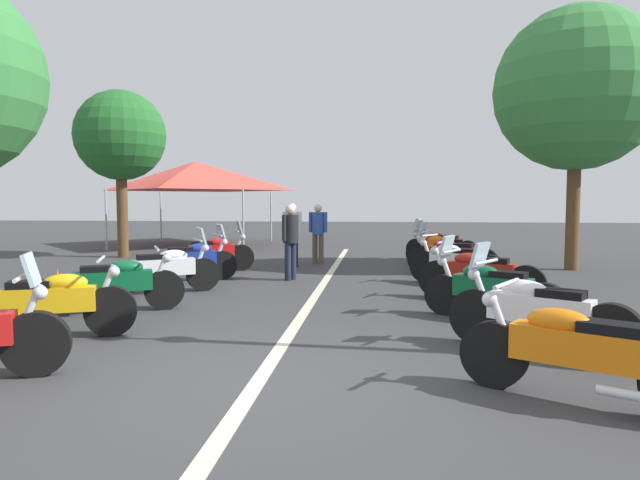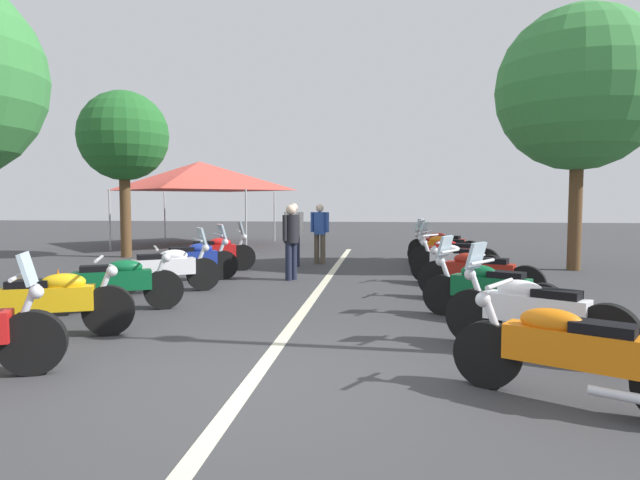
{
  "view_description": "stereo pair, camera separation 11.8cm",
  "coord_description": "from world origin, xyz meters",
  "views": [
    {
      "loc": [
        -4.94,
        -1.12,
        1.71
      ],
      "look_at": [
        5.67,
        0.0,
        0.95
      ],
      "focal_mm": 31.12,
      "sensor_mm": 36.0,
      "label": 1
    },
    {
      "loc": [
        -4.94,
        -1.24,
        1.71
      ],
      "look_at": [
        5.67,
        0.0,
        0.95
      ],
      "focal_mm": 31.12,
      "sensor_mm": 36.0,
      "label": 2
    }
  ],
  "objects": [
    {
      "name": "ground_plane",
      "position": [
        0.0,
        0.0,
        0.0
      ],
      "size": [
        80.0,
        80.0,
        0.0
      ],
      "primitive_type": "plane",
      "color": "#38383A"
    },
    {
      "name": "lane_centre_stripe",
      "position": [
        4.69,
        0.0,
        0.0
      ],
      "size": [
        19.55,
        0.16,
        0.01
      ],
      "primitive_type": "cube",
      "color": "beige",
      "rests_on": "ground_plane"
    },
    {
      "name": "motorcycle_left_row_1",
      "position": [
        1.4,
        2.86,
        0.46
      ],
      "size": [
        0.95,
        1.95,
        1.0
      ],
      "rotation": [
        0.0,
        0.0,
        -1.2
      ],
      "color": "black",
      "rests_on": "ground_plane"
    },
    {
      "name": "motorcycle_left_row_2",
      "position": [
        3.05,
        2.87,
        0.45
      ],
      "size": [
        1.12,
        1.94,
        0.99
      ],
      "rotation": [
        0.0,
        0.0,
        -1.1
      ],
      "color": "black",
      "rests_on": "ground_plane"
    },
    {
      "name": "motorcycle_left_row_3",
      "position": [
        4.82,
        2.77,
        0.46
      ],
      "size": [
        1.26,
        1.83,
        1.2
      ],
      "rotation": [
        0.0,
        0.0,
        -0.99
      ],
      "color": "black",
      "rests_on": "ground_plane"
    },
    {
      "name": "motorcycle_left_row_4",
      "position": [
        6.34,
        2.78,
        0.46
      ],
      "size": [
        1.2,
        1.74,
        1.2
      ],
      "rotation": [
        0.0,
        0.0,
        -0.99
      ],
      "color": "black",
      "rests_on": "ground_plane"
    },
    {
      "name": "motorcycle_left_row_5",
      "position": [
        8.0,
        2.85,
        0.47
      ],
      "size": [
        1.0,
        1.94,
        1.21
      ],
      "rotation": [
        0.0,
        0.0,
        -1.16
      ],
      "color": "black",
      "rests_on": "ground_plane"
    },
    {
      "name": "motorcycle_right_row_0",
      "position": [
        -0.18,
        -2.79,
        0.45
      ],
      "size": [
        1.18,
        1.85,
        0.98
      ],
      "rotation": [
        0.0,
        0.0,
        1.04
      ],
      "color": "black",
      "rests_on": "ground_plane"
    },
    {
      "name": "motorcycle_right_row_1",
      "position": [
        1.36,
        -2.88,
        0.47
      ],
      "size": [
        1.28,
        1.84,
        1.22
      ],
      "rotation": [
        0.0,
        0.0,
        0.99
      ],
      "color": "black",
      "rests_on": "ground_plane"
    },
    {
      "name": "motorcycle_right_row_2",
      "position": [
        3.09,
        -2.71,
        0.46
      ],
      "size": [
        1.15,
        1.84,
        1.19
      ],
      "rotation": [
        0.0,
        0.0,
        1.05
      ],
      "color": "black",
      "rests_on": "ground_plane"
    },
    {
      "name": "motorcycle_right_row_3",
      "position": [
        4.67,
        -2.83,
        0.46
      ],
      "size": [
        1.03,
        2.04,
        1.01
      ],
      "rotation": [
        0.0,
        0.0,
        1.18
      ],
      "color": "black",
      "rests_on": "ground_plane"
    },
    {
      "name": "motorcycle_right_row_4",
      "position": [
        6.35,
        -2.67,
        0.47
      ],
      "size": [
        1.28,
        1.8,
        1.01
      ],
      "rotation": [
        0.0,
        0.0,
        0.98
      ],
      "color": "black",
      "rests_on": "ground_plane"
    },
    {
      "name": "motorcycle_right_row_5",
      "position": [
        7.85,
        -2.76,
        0.47
      ],
      "size": [
        1.0,
        1.98,
        1.22
      ],
      "rotation": [
        0.0,
        0.0,
        1.18
      ],
      "color": "black",
      "rests_on": "ground_plane"
    },
    {
      "name": "motorcycle_right_row_6",
      "position": [
        9.49,
        -2.76,
        0.46
      ],
      "size": [
        1.22,
        1.88,
        1.2
      ],
      "rotation": [
        0.0,
        0.0,
        1.03
      ],
      "color": "black",
      "rests_on": "ground_plane"
    },
    {
      "name": "motorcycle_right_row_7",
      "position": [
        11.14,
        -2.89,
        0.46
      ],
      "size": [
        1.1,
        1.97,
        1.19
      ],
      "rotation": [
        0.0,
        0.0,
        1.12
      ],
      "color": "black",
      "rests_on": "ground_plane"
    },
    {
      "name": "traffic_cone_0",
      "position": [
        3.43,
        4.02,
        0.29
      ],
      "size": [
        0.36,
        0.36,
        0.61
      ],
      "color": "orange",
      "rests_on": "ground_plane"
    },
    {
      "name": "bystander_2",
      "position": [
        9.2,
        1.1,
        0.96
      ],
      "size": [
        0.32,
        0.52,
        1.64
      ],
      "rotation": [
        0.0,
        0.0,
        2.95
      ],
      "color": "#1E2338",
      "rests_on": "ground_plane"
    },
    {
      "name": "bystander_3",
      "position": [
        9.9,
        0.5,
        0.94
      ],
      "size": [
        0.32,
        0.51,
        1.62
      ],
      "rotation": [
        0.0,
        0.0,
        6.02
      ],
      "color": "brown",
      "rests_on": "ground_plane"
    },
    {
      "name": "bystander_4",
      "position": [
        6.77,
        0.76,
        0.95
      ],
      "size": [
        0.48,
        0.32,
        1.62
      ],
      "rotation": [
        0.0,
        0.0,
        1.09
      ],
      "color": "#1E2338",
      "rests_on": "ground_plane"
    },
    {
      "name": "roadside_tree_0",
      "position": [
        11.02,
        6.55,
        3.62
      ],
      "size": [
        2.67,
        2.67,
        4.98
      ],
      "color": "brown",
      "rests_on": "ground_plane"
    },
    {
      "name": "roadside_tree_2",
      "position": [
        9.26,
        -5.87,
        4.39
      ],
      "size": [
        3.93,
        3.93,
        6.37
      ],
      "color": "brown",
      "rests_on": "ground_plane"
    },
    {
      "name": "event_tent",
      "position": [
        15.62,
        5.79,
        2.65
      ],
      "size": [
        5.35,
        5.35,
        3.2
      ],
      "color": "#E54C3F",
      "rests_on": "ground_plane"
    }
  ]
}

